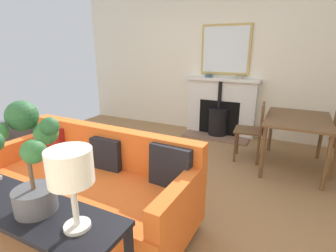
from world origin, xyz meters
TOP-DOWN VIEW (x-y plane):
  - ground_plane at (0.00, 0.00)m, footprint 5.15×5.51m
  - wall_left at (-2.57, 0.00)m, footprint 0.12×5.51m
  - fireplace at (-2.37, 0.38)m, footprint 0.59×1.38m
  - mirror_over_mantel at (-2.48, 0.38)m, footprint 0.04×0.90m
  - mantel_bowl_near at (-2.39, 0.11)m, footprint 0.14×0.14m
  - mantel_bowl_far at (-2.39, 0.68)m, footprint 0.15×0.15m
  - sofa at (0.70, -0.05)m, footprint 0.93×2.10m
  - ottoman at (-0.34, 0.06)m, footprint 0.70×0.76m
  - armchair_accent at (0.30, -1.84)m, footprint 0.78×0.70m
  - table_lamp_far_end at (1.53, 0.67)m, footprint 0.22×0.22m
  - potted_plant at (1.51, 0.32)m, footprint 0.41×0.39m
  - dining_table at (-1.39, 1.70)m, footprint 1.12×0.80m
  - dining_chair_near_fireplace at (-1.40, 1.16)m, footprint 0.43×0.43m

SIDE VIEW (x-z plane):
  - ground_plane at x=0.00m, z-range -0.01..0.00m
  - ottoman at x=-0.34m, z-range 0.04..0.44m
  - sofa at x=0.70m, z-range -0.07..0.79m
  - armchair_accent at x=0.30m, z-range 0.06..0.81m
  - fireplace at x=-2.37m, z-range -0.06..1.03m
  - dining_chair_near_fireplace at x=-1.40m, z-range 0.09..0.96m
  - dining_table at x=-1.39m, z-range 0.28..1.01m
  - table_lamp_far_end at x=1.53m, z-range 0.84..1.28m
  - potted_plant at x=1.51m, z-range 0.74..1.37m
  - mantel_bowl_near at x=-2.39m, z-range 1.10..1.15m
  - mantel_bowl_far at x=-2.39m, z-range 1.10..1.15m
  - wall_left at x=-2.57m, z-range 0.00..2.82m
  - mirror_over_mantel at x=-2.48m, z-range 1.16..2.04m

